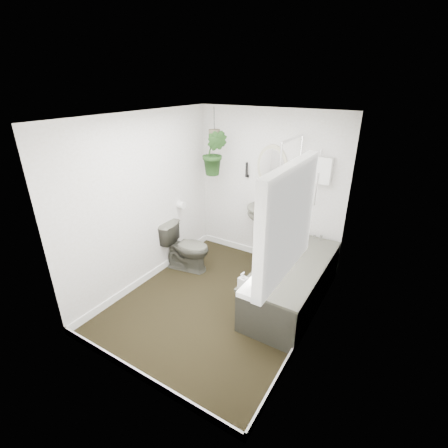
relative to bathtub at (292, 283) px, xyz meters
The scene contains 22 objects.
floor 0.99m from the bathtub, 147.99° to the right, with size 2.30×2.80×0.02m, color black.
ceiling 2.23m from the bathtub, 147.99° to the right, with size 2.30×2.80×0.02m, color white.
wall_back 1.49m from the bathtub, 131.32° to the left, with size 2.30×0.02×2.30m, color white.
wall_front 2.24m from the bathtub, 112.73° to the right, with size 2.30×0.02×2.30m, color white.
wall_left 2.20m from the bathtub, 165.69° to the right, with size 0.02×2.80×2.30m, color white.
wall_right 1.06m from the bathtub, 54.25° to the right, with size 0.02×2.80×2.30m, color white.
skirting 0.97m from the bathtub, 147.99° to the right, with size 2.30×2.80×0.10m, color white.
bathtub is the anchor object (origin of this frame).
bath_screen 1.15m from the bathtub, 123.96° to the left, with size 0.04×0.72×1.40m, color silver, non-canonical shape.
shower_box 1.51m from the bathtub, 90.00° to the left, with size 0.20×0.10×0.35m, color white.
oval_mirror 1.67m from the bathtub, 130.57° to the left, with size 0.46×0.03×0.62m, color #B3AD8F.
wall_sconce 1.81m from the bathtub, 143.09° to the left, with size 0.04×0.04×0.22m, color black.
toilet_roll_holder 2.01m from the bathtub, behind, with size 0.11×0.11×0.11m, color white.
window_recess 1.84m from the bathtub, 76.41° to the right, with size 0.08×1.00×0.90m, color white.
window_sill 1.54m from the bathtub, 79.61° to the right, with size 0.18×1.00×0.04m, color white.
window_blinds 1.83m from the bathtub, 78.46° to the right, with size 0.01×0.86×0.76m, color white.
toilet 1.65m from the bathtub, behind, with size 0.40×0.70×0.72m, color #4B4B40.
pedestal_sink 1.06m from the bathtub, 135.63° to the left, with size 0.55×0.47×0.93m, color #4B4B40, non-canonical shape.
sill_plant 1.66m from the bathtub, 82.25° to the right, with size 0.22×0.19×0.25m, color black.
hanging_plant 2.11m from the bathtub, 160.59° to the left, with size 0.36×0.29×0.66m, color black.
soap_bottle 0.93m from the bathtub, 110.16° to the right, with size 0.09×0.09×0.20m, color black.
hanging_pot 2.29m from the bathtub, 160.59° to the left, with size 0.16×0.16×0.12m, color #4C4533.
Camera 1 is at (1.86, -2.88, 2.64)m, focal length 26.00 mm.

